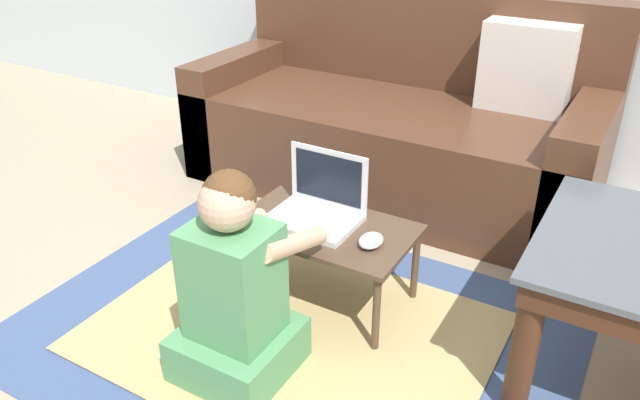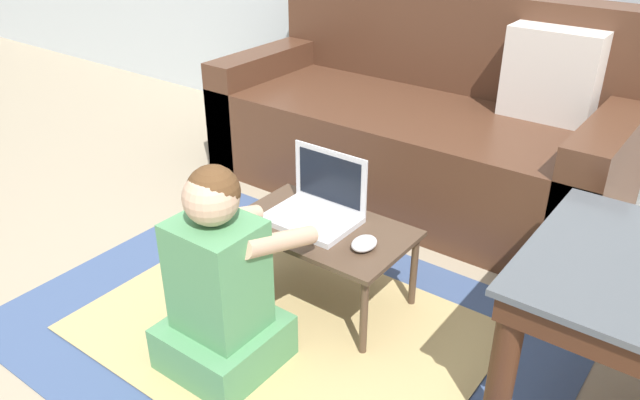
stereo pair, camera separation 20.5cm
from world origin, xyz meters
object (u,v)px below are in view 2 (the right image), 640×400
at_px(couch, 421,128).
at_px(laptop, 316,209).
at_px(person_seated, 221,287).
at_px(laptop_desk, 322,235).
at_px(computer_mouse, 364,243).

bearing_deg(couch, laptop, -82.95).
height_order(couch, person_seated, couch).
bearing_deg(laptop, person_seated, -89.86).
bearing_deg(laptop_desk, person_seated, -95.94).
xyz_separation_m(laptop_desk, person_seated, (-0.04, -0.42, 0.02)).
bearing_deg(laptop, couch, 97.05).
bearing_deg(laptop_desk, couch, 99.49).
relative_size(laptop, person_seated, 0.44).
height_order(laptop_desk, person_seated, person_seated).
bearing_deg(computer_mouse, person_seated, -120.11).
bearing_deg(laptop, computer_mouse, -13.95).
relative_size(computer_mouse, person_seated, 0.15).
relative_size(couch, laptop_desk, 3.07).
bearing_deg(laptop_desk, laptop, 151.29).
xyz_separation_m(laptop, person_seated, (0.00, -0.44, -0.05)).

